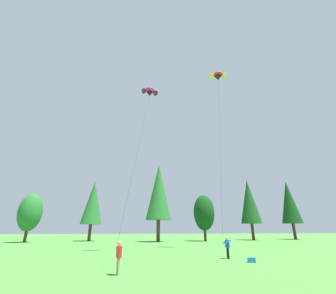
# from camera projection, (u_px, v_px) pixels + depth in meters

# --- Properties ---
(treeline_tree_b) EXTENTS (4.10, 4.10, 8.52)m
(treeline_tree_b) POSITION_uv_depth(u_px,v_px,m) (30.00, 212.00, 41.64)
(treeline_tree_b) COLOR #472D19
(treeline_tree_b) RESTS_ON ground_plane
(treeline_tree_c) EXTENTS (4.27, 4.27, 12.12)m
(treeline_tree_c) POSITION_uv_depth(u_px,v_px,m) (93.00, 202.00, 47.29)
(treeline_tree_c) COLOR #472D19
(treeline_tree_c) RESTS_ON ground_plane
(treeline_tree_d) EXTENTS (4.90, 4.90, 14.98)m
(treeline_tree_d) POSITION_uv_depth(u_px,v_px,m) (159.00, 191.00, 45.13)
(treeline_tree_d) COLOR #472D19
(treeline_tree_d) RESTS_ON ground_plane
(treeline_tree_e) EXTENTS (4.21, 4.21, 8.93)m
(treeline_tree_e) POSITION_uv_depth(u_px,v_px,m) (204.00, 213.00, 46.07)
(treeline_tree_e) COLOR #472D19
(treeline_tree_e) RESTS_ON ground_plane
(treeline_tree_f) EXTENTS (4.47, 4.47, 13.03)m
(treeline_tree_f) POSITION_uv_depth(u_px,v_px,m) (249.00, 201.00, 51.25)
(treeline_tree_f) COLOR #472D19
(treeline_tree_f) RESTS_ON ground_plane
(treeline_tree_g) EXTENTS (4.53, 4.53, 13.32)m
(treeline_tree_g) POSITION_uv_depth(u_px,v_px,m) (289.00, 202.00, 54.14)
(treeline_tree_g) COLOR #472D19
(treeline_tree_g) RESTS_ON ground_plane
(kite_flyer_near) EXTENTS (0.32, 0.59, 1.69)m
(kite_flyer_near) POSITION_uv_depth(u_px,v_px,m) (119.00, 255.00, 12.27)
(kite_flyer_near) COLOR gray
(kite_flyer_near) RESTS_ON ground_plane
(kite_flyer_mid) EXTENTS (0.54, 0.58, 1.69)m
(kite_flyer_mid) POSITION_uv_depth(u_px,v_px,m) (227.00, 246.00, 18.79)
(kite_flyer_mid) COLOR black
(kite_flyer_mid) RESTS_ON ground_plane
(parafoil_kite_high_magenta) EXTENTS (3.37, 12.36, 18.68)m
(parafoil_kite_high_magenta) POSITION_uv_depth(u_px,v_px,m) (150.00, 92.00, 29.65)
(parafoil_kite_high_magenta) COLOR #D12893
(parafoil_kite_mid_red_yellow) EXTENTS (5.91, 9.27, 23.82)m
(parafoil_kite_mid_red_yellow) POSITION_uv_depth(u_px,v_px,m) (218.00, 76.00, 35.37)
(parafoil_kite_mid_red_yellow) COLOR red
(picnic_cooler) EXTENTS (0.60, 0.50, 0.34)m
(picnic_cooler) POSITION_uv_depth(u_px,v_px,m) (251.00, 260.00, 16.47)
(picnic_cooler) COLOR #1E70B7
(picnic_cooler) RESTS_ON ground_plane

